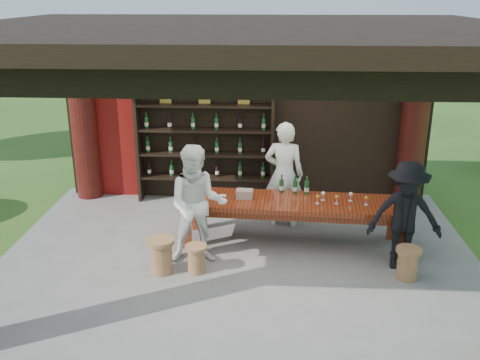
# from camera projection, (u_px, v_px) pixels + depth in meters

# --- Properties ---
(ground) EXTENTS (90.00, 90.00, 0.00)m
(ground) POSITION_uv_depth(u_px,v_px,m) (239.00, 259.00, 8.27)
(ground) COLOR #2D5119
(ground) RESTS_ON ground
(pavilion) EXTENTS (7.50, 6.00, 3.60)m
(pavilion) POSITION_uv_depth(u_px,v_px,m) (239.00, 117.00, 7.96)
(pavilion) COLOR slate
(pavilion) RESTS_ON ground
(wine_shelf) EXTENTS (2.63, 0.40, 2.32)m
(wine_shelf) POSITION_uv_depth(u_px,v_px,m) (205.00, 143.00, 10.23)
(wine_shelf) COLOR black
(wine_shelf) RESTS_ON ground
(tasting_table) EXTENTS (3.59, 1.13, 0.75)m
(tasting_table) POSITION_uv_depth(u_px,v_px,m) (292.00, 207.00, 8.58)
(tasting_table) COLOR #61200D
(tasting_table) RESTS_ON ground
(stool_near_left) EXTENTS (0.32, 0.32, 0.43)m
(stool_near_left) POSITION_uv_depth(u_px,v_px,m) (196.00, 258.00, 7.80)
(stool_near_left) COLOR brown
(stool_near_left) RESTS_ON ground
(stool_near_right) EXTENTS (0.36, 0.36, 0.48)m
(stool_near_right) POSITION_uv_depth(u_px,v_px,m) (408.00, 263.00, 7.62)
(stool_near_right) COLOR brown
(stool_near_right) RESTS_ON ground
(stool_far_left) EXTENTS (0.40, 0.40, 0.53)m
(stool_far_left) POSITION_uv_depth(u_px,v_px,m) (161.00, 255.00, 7.78)
(stool_far_left) COLOR brown
(stool_far_left) RESTS_ON ground
(host) EXTENTS (0.74, 0.54, 1.85)m
(host) POSITION_uv_depth(u_px,v_px,m) (284.00, 174.00, 9.21)
(host) COLOR white
(host) RESTS_ON ground
(guest_woman) EXTENTS (0.97, 0.80, 1.83)m
(guest_woman) POSITION_uv_depth(u_px,v_px,m) (197.00, 205.00, 7.90)
(guest_woman) COLOR white
(guest_woman) RESTS_ON ground
(guest_man) EXTENTS (1.10, 0.68, 1.65)m
(guest_man) POSITION_uv_depth(u_px,v_px,m) (405.00, 216.00, 7.75)
(guest_man) COLOR black
(guest_man) RESTS_ON ground
(table_bottles) EXTENTS (0.49, 0.14, 0.31)m
(table_bottles) POSITION_uv_depth(u_px,v_px,m) (294.00, 184.00, 8.80)
(table_bottles) COLOR #194C1E
(table_bottles) RESTS_ON tasting_table
(table_glasses) EXTENTS (0.83, 0.23, 0.15)m
(table_glasses) POSITION_uv_depth(u_px,v_px,m) (339.00, 198.00, 8.42)
(table_glasses) COLOR silver
(table_glasses) RESTS_ON tasting_table
(napkin_basket) EXTENTS (0.27, 0.20, 0.14)m
(napkin_basket) POSITION_uv_depth(u_px,v_px,m) (244.00, 194.00, 8.62)
(napkin_basket) COLOR #BF6672
(napkin_basket) RESTS_ON tasting_table
(shrubs) EXTENTS (14.56, 8.17, 1.36)m
(shrubs) POSITION_uv_depth(u_px,v_px,m) (315.00, 209.00, 8.69)
(shrubs) COLOR #194C14
(shrubs) RESTS_ON ground
(trees) EXTENTS (23.16, 10.28, 4.80)m
(trees) POSITION_uv_depth(u_px,v_px,m) (457.00, 28.00, 8.31)
(trees) COLOR #3F2819
(trees) RESTS_ON ground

